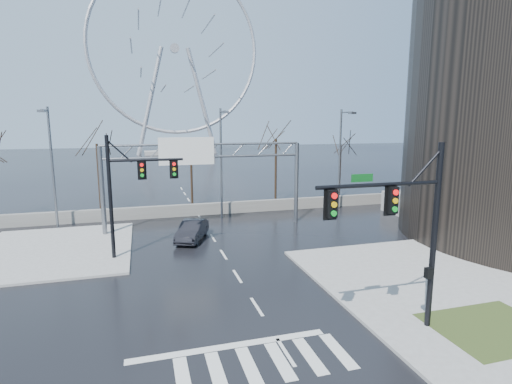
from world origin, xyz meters
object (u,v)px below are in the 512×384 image
object	(u,v)px
signal_mast_near	(408,221)
ferris_wheel	(175,56)
sign_gantry	(201,167)
car	(192,230)
signal_mast_far	(128,185)

from	to	relation	value
signal_mast_near	ferris_wheel	xyz separation A→B (m)	(-0.14, 99.04, 21.26)
sign_gantry	car	bearing A→B (deg)	-112.12
signal_mast_near	sign_gantry	size ratio (longest dim) A/B	0.49
sign_gantry	signal_mast_far	bearing A→B (deg)	-132.47
signal_mast_far	ferris_wheel	size ratio (longest dim) A/B	0.16
signal_mast_far	car	size ratio (longest dim) A/B	1.80
sign_gantry	ferris_wheel	size ratio (longest dim) A/B	0.32
sign_gantry	car	size ratio (longest dim) A/B	3.68
signal_mast_far	sign_gantry	world-z (taller)	signal_mast_far
signal_mast_far	car	distance (m)	6.66
signal_mast_far	ferris_wheel	distance (m)	89.30
signal_mast_far	ferris_wheel	bearing A→B (deg)	82.80
sign_gantry	car	world-z (taller)	sign_gantry
signal_mast_near	signal_mast_far	world-z (taller)	same
signal_mast_far	ferris_wheel	xyz separation A→B (m)	(10.87, 86.04, 21.30)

